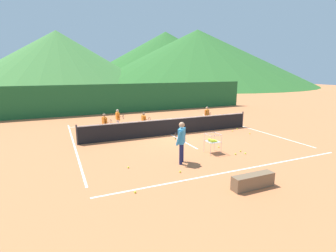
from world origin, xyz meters
The scene contains 29 objects.
ground_plane centered at (0.00, 0.00, 0.00)m, with size 120.00×120.00×0.00m, color #C67042.
line_baseline_near centered at (0.00, -6.07, 0.00)m, with size 10.81×0.08×0.01m, color white.
line_baseline_far centered at (0.00, 4.53, 0.00)m, with size 10.81×0.08×0.01m, color white.
line_sideline_west centered at (-5.41, 0.00, 0.00)m, with size 0.08×10.60×0.01m, color white.
line_sideline_east centered at (5.41, 0.00, 0.00)m, with size 0.08×10.60×0.01m, color white.
line_service_center centered at (0.00, 0.00, 0.00)m, with size 0.08×6.22×0.01m, color white.
tennis_net centered at (0.00, 0.00, 0.50)m, with size 10.56×0.08×1.05m.
instructor centered at (-1.58, -4.48, 1.03)m, with size 0.59×0.83×1.72m.
student_0 centered at (-3.61, 1.20, 0.80)m, with size 0.49×0.59×1.32m.
student_1 centered at (-2.51, 2.69, 0.78)m, with size 0.42×0.61×1.29m.
student_2 centered at (-1.20, 1.38, 0.72)m, with size 0.42×0.57×1.20m.
student_3 centered at (3.26, 1.27, 0.79)m, with size 0.52×0.66×1.32m.
ball_cart centered at (0.30, -3.90, 0.59)m, with size 0.58×0.58×0.90m.
tennis_ball_0 centered at (4.37, -1.75, 0.03)m, with size 0.07×0.07×0.07m, color yellow.
tennis_ball_1 centered at (1.62, -4.28, 0.03)m, with size 0.07×0.07×0.07m, color yellow.
tennis_ball_2 centered at (-0.20, -1.00, 0.03)m, with size 0.07×0.07×0.07m, color yellow.
tennis_ball_3 centered at (4.49, -0.43, 0.03)m, with size 0.07×0.07×0.07m, color yellow.
tennis_ball_4 centered at (1.13, -4.53, 0.03)m, with size 0.07×0.07×0.07m, color yellow.
tennis_ball_5 centered at (-4.08, -6.29, 0.03)m, with size 0.07×0.07×0.07m, color yellow.
tennis_ball_6 centered at (-2.07, -5.38, 0.03)m, with size 0.07×0.07×0.07m, color yellow.
tennis_ball_7 centered at (3.85, -0.78, 0.03)m, with size 0.07×0.07×0.07m, color yellow.
tennis_ball_8 centered at (1.59, -4.64, 0.03)m, with size 0.07×0.07×0.07m, color yellow.
tennis_ball_9 centered at (-3.72, -4.17, 0.03)m, with size 0.07×0.07×0.07m, color yellow.
tennis_ball_10 centered at (1.07, -3.32, 0.03)m, with size 0.07×0.07×0.07m, color yellow.
windscreen_fence centered at (0.00, 9.06, 1.28)m, with size 23.79×0.08×2.57m, color #1E5B2D.
courtside_bench centered at (-0.50, -7.47, 0.23)m, with size 1.50×0.36×0.46m, color brown.
hill_0 centered at (-4.61, 53.43, 6.33)m, with size 43.01×43.01×12.66m, color #427A38.
hill_1 centered at (29.73, 48.60, 7.09)m, with size 59.26×59.26×14.18m, color #2D6628.
hill_2 centered at (25.37, 59.80, 7.42)m, with size 54.57×54.57×14.84m, color #2D6628.
Camera 1 is at (-6.12, -13.43, 3.72)m, focal length 27.56 mm.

